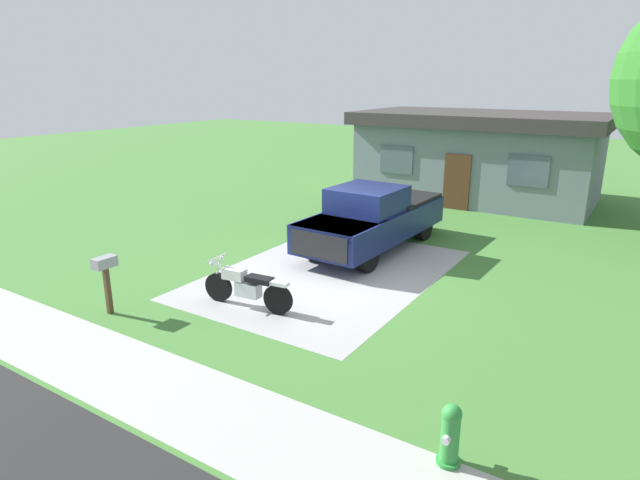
# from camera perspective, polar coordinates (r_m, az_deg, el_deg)

# --- Properties ---
(ground_plane) EXTENTS (80.00, 80.00, 0.00)m
(ground_plane) POSITION_cam_1_polar(r_m,az_deg,el_deg) (13.72, 1.00, -3.59)
(ground_plane) COLOR #427734
(driveway_pad) EXTENTS (5.05, 7.34, 0.01)m
(driveway_pad) POSITION_cam_1_polar(r_m,az_deg,el_deg) (13.72, 1.00, -3.58)
(driveway_pad) COLOR #9F9F9F
(driveway_pad) RESTS_ON ground
(sidewalk_strip) EXTENTS (36.00, 1.80, 0.01)m
(sidewalk_strip) POSITION_cam_1_polar(r_m,az_deg,el_deg) (9.63, -18.68, -13.96)
(sidewalk_strip) COLOR #A7A7A2
(sidewalk_strip) RESTS_ON ground
(motorcycle) EXTENTS (2.21, 0.70, 1.09)m
(motorcycle) POSITION_cam_1_polar(r_m,az_deg,el_deg) (11.70, -7.87, -4.99)
(motorcycle) COLOR black
(motorcycle) RESTS_ON ground
(pickup_truck) EXTENTS (2.19, 5.69, 1.90)m
(pickup_truck) POSITION_cam_1_polar(r_m,az_deg,el_deg) (15.56, 5.85, 2.48)
(pickup_truck) COLOR black
(pickup_truck) RESTS_ON ground
(fire_hydrant) EXTENTS (0.32, 0.40, 0.87)m
(fire_hydrant) POSITION_cam_1_polar(r_m,az_deg,el_deg) (7.44, 13.77, -19.62)
(fire_hydrant) COLOR #2D8C38
(fire_hydrant) RESTS_ON ground
(mailbox) EXTENTS (0.26, 0.48, 1.26)m
(mailbox) POSITION_cam_1_polar(r_m,az_deg,el_deg) (11.97, -21.99, -3.00)
(mailbox) COLOR #4C3823
(mailbox) RESTS_ON ground
(neighbor_house) EXTENTS (9.60, 5.60, 3.50)m
(neighbor_house) POSITION_cam_1_polar(r_m,az_deg,el_deg) (23.17, 16.58, 8.73)
(neighbor_house) COLOR slate
(neighbor_house) RESTS_ON ground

